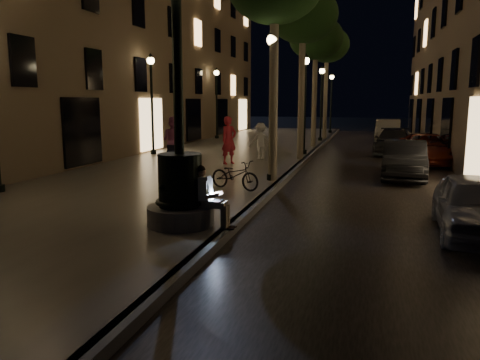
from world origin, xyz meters
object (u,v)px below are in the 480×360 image
(seated_man_laptop, at_px, (208,194))
(pedestrian_white, at_px, (261,141))
(tree_third, at_px, (316,39))
(pedestrian_pink, at_px, (173,141))
(lamp_curb_c, at_px, (321,93))
(stroller, at_px, (175,156))
(lamp_left_c, at_px, (217,94))
(car_second, at_px, (404,160))
(fountain_lamppost, at_px, (180,177))
(lamp_curb_b, at_px, (305,91))
(car_rear, at_px, (393,142))
(tree_second, at_px, (303,16))
(car_fifth, at_px, (388,131))
(bicycle, at_px, (235,175))
(pedestrian_red, at_px, (229,140))
(lamp_left_b, at_px, (152,91))
(lamp_curb_d, at_px, (331,95))
(car_front, at_px, (475,206))
(car_third, at_px, (425,149))
(tree_far, at_px, (327,46))
(lamp_curb_a, at_px, (272,86))

(seated_man_laptop, distance_m, pedestrian_white, 11.61)
(tree_third, xyz_separation_m, pedestrian_pink, (-4.60, -9.33, -4.97))
(lamp_curb_c, xyz_separation_m, stroller, (-3.97, -14.66, -2.50))
(pedestrian_pink, xyz_separation_m, pedestrian_white, (2.98, 2.83, -0.17))
(lamp_left_c, relative_size, car_second, 1.16)
(fountain_lamppost, relative_size, seated_man_laptop, 4.08)
(seated_man_laptop, height_order, lamp_curb_b, lamp_curb_b)
(car_rear, bearing_deg, pedestrian_white, -132.14)
(tree_second, xyz_separation_m, pedestrian_pink, (-4.70, -3.33, -5.16))
(lamp_curb_b, bearing_deg, car_fifth, 68.26)
(stroller, height_order, bicycle, stroller)
(car_fifth, bearing_deg, lamp_curb_c, -144.49)
(lamp_left_c, distance_m, pedestrian_red, 13.50)
(car_second, relative_size, pedestrian_red, 2.14)
(lamp_left_b, bearing_deg, pedestrian_pink, -53.02)
(lamp_left_b, xyz_separation_m, car_rear, (11.40, 5.00, -2.59))
(seated_man_laptop, xyz_separation_m, pedestrian_white, (-1.52, 11.51, 0.12))
(seated_man_laptop, xyz_separation_m, pedestrian_pink, (-4.51, 8.67, 0.29))
(lamp_curb_d, distance_m, car_front, 29.06)
(car_second, xyz_separation_m, car_third, (1.20, 4.60, -0.02))
(tree_far, height_order, stroller, tree_far)
(car_third, bearing_deg, lamp_left_b, -176.00)
(seated_man_laptop, xyz_separation_m, tree_third, (0.09, 18.00, 5.26))
(fountain_lamppost, height_order, lamp_curb_b, fountain_lamppost)
(stroller, relative_size, pedestrian_red, 0.55)
(lamp_left_c, bearing_deg, fountain_lamppost, -73.78)
(car_third, height_order, bicycle, car_third)
(pedestrian_pink, bearing_deg, pedestrian_red, -149.84)
(tree_second, relative_size, pedestrian_pink, 3.81)
(lamp_curb_c, relative_size, stroller, 4.52)
(car_front, distance_m, car_rear, 15.50)
(tree_far, xyz_separation_m, lamp_left_b, (-7.18, -12.00, -3.20))
(lamp_curb_c, distance_m, lamp_left_b, 12.26)
(car_fifth, height_order, pedestrian_white, pedestrian_white)
(car_second, bearing_deg, stroller, -167.44)
(fountain_lamppost, distance_m, pedestrian_white, 11.55)
(lamp_left_c, xyz_separation_m, stroller, (3.13, -14.66, -2.50))
(seated_man_laptop, bearing_deg, lamp_curb_b, 89.64)
(lamp_curb_c, bearing_deg, lamp_left_b, -125.37)
(lamp_left_c, xyz_separation_m, pedestrian_white, (5.49, -10.49, -2.23))
(lamp_left_c, distance_m, car_fifth, 11.99)
(tree_far, height_order, lamp_curb_b, tree_far)
(stroller, distance_m, car_third, 11.21)
(car_fifth, bearing_deg, lamp_curb_a, -100.32)
(car_second, bearing_deg, lamp_curb_c, 111.01)
(seated_man_laptop, relative_size, bicycle, 0.78)
(tree_third, relative_size, pedestrian_white, 4.48)
(car_third, bearing_deg, pedestrian_red, -156.32)
(car_third, bearing_deg, lamp_left_c, 143.45)
(lamp_curb_c, relative_size, pedestrian_pink, 2.47)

